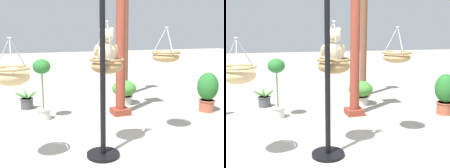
{
  "view_description": "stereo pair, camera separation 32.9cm",
  "coord_description": "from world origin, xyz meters",
  "views": [
    {
      "loc": [
        -1.29,
        -3.2,
        1.61
      ],
      "look_at": [
        -0.01,
        0.09,
        0.95
      ],
      "focal_mm": 43.25,
      "sensor_mm": 36.0,
      "label": 1
    },
    {
      "loc": [
        -0.98,
        -3.3,
        1.61
      ],
      "look_at": [
        -0.01,
        0.09,
        0.95
      ],
      "focal_mm": 43.25,
      "sensor_mm": 36.0,
      "label": 2
    }
  ],
  "objects": [
    {
      "name": "display_pole_central",
      "position": [
        -0.18,
        -0.03,
        0.78
      ],
      "size": [
        0.44,
        0.44,
        2.49
      ],
      "color": "black",
      "rests_on": "ground"
    },
    {
      "name": "hanging_basket_right_low",
      "position": [
        1.01,
        0.41,
        1.27
      ],
      "size": [
        0.44,
        0.44,
        0.54
      ],
      "color": "tan"
    },
    {
      "name": "potted_plant_fern_front",
      "position": [
        2.53,
        1.17,
        0.45
      ],
      "size": [
        0.42,
        0.42,
        0.82
      ],
      "color": "#AD563D",
      "rests_on": "ground"
    },
    {
      "name": "potted_plant_flowering_red",
      "position": [
        -0.72,
        1.85,
        0.7
      ],
      "size": [
        0.32,
        0.32,
        1.15
      ],
      "color": "beige",
      "rests_on": "ground"
    },
    {
      "name": "ground_plane",
      "position": [
        0.0,
        0.0,
        0.0
      ],
      "size": [
        40.0,
        40.0,
        0.0
      ],
      "primitive_type": "plane",
      "color": "#A8A093"
    },
    {
      "name": "potted_plant_small_succulent",
      "position": [
        1.16,
        2.35,
        0.31
      ],
      "size": [
        0.56,
        0.56,
        0.54
      ],
      "color": "beige",
      "rests_on": "ground"
    },
    {
      "name": "hanging_basket_with_teddy",
      "position": [
        -0.03,
        0.22,
        1.19
      ],
      "size": [
        0.47,
        0.47,
        0.7
      ],
      "color": "#A37F51"
    },
    {
      "name": "hanging_basket_left_high",
      "position": [
        -1.26,
        0.13,
        1.13
      ],
      "size": [
        0.43,
        0.43,
        0.56
      ],
      "color": "tan"
    },
    {
      "name": "potted_plant_bushy_green",
      "position": [
        -0.96,
        2.74,
        0.15
      ],
      "size": [
        0.46,
        0.45,
        0.39
      ],
      "color": "#4C4C51",
      "rests_on": "ground"
    },
    {
      "name": "greenhouse_pillar_left",
      "position": [
        0.77,
        1.64,
        1.42
      ],
      "size": [
        0.36,
        0.36,
        2.94
      ],
      "color": "brown",
      "rests_on": "ground"
    },
    {
      "name": "teddy_bear",
      "position": [
        -0.03,
        0.25,
        1.41
      ],
      "size": [
        0.34,
        0.31,
        0.5
      ],
      "color": "beige"
    },
    {
      "name": "greenhouse_pillar_right",
      "position": [
        1.53,
        3.14,
        1.48
      ],
      "size": [
        0.31,
        0.31,
        3.05
      ],
      "color": "brown",
      "rests_on": "ground"
    }
  ]
}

